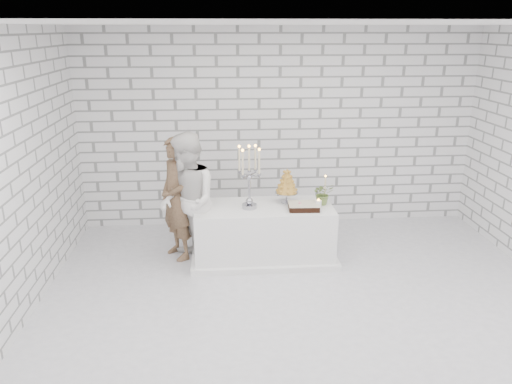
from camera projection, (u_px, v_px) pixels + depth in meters
name	position (u px, v px, depth m)	size (l,w,h in m)	color
ground	(304.00, 303.00, 5.58)	(6.00, 5.00, 0.01)	silver
ceiling	(314.00, 24.00, 4.64)	(6.00, 5.00, 0.01)	white
wall_back	(279.00, 129.00, 7.47)	(6.00, 0.01, 3.00)	white
wall_front	(388.00, 304.00, 2.75)	(6.00, 0.01, 3.00)	white
wall_left	(10.00, 183.00, 4.89)	(0.01, 5.00, 3.00)	white
cake_table	(264.00, 233.00, 6.54)	(1.80, 0.80, 0.75)	white
groom	(177.00, 198.00, 6.47)	(0.61, 0.40, 1.66)	brown
bride	(188.00, 202.00, 6.22)	(0.85, 0.66, 1.75)	white
candelabra	(249.00, 177.00, 6.23)	(0.34, 0.34, 0.84)	#9899A2
croquembouche	(287.00, 186.00, 6.48)	(0.31, 0.31, 0.48)	#A46E1C
chocolate_cake	(304.00, 206.00, 6.30)	(0.38, 0.27, 0.08)	black
pillar_candle	(318.00, 205.00, 6.30)	(0.08, 0.08, 0.12)	white
extra_taper	(325.00, 188.00, 6.64)	(0.06, 0.06, 0.32)	beige
flowers	(323.00, 194.00, 6.46)	(0.26, 0.23, 0.29)	#3B602E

